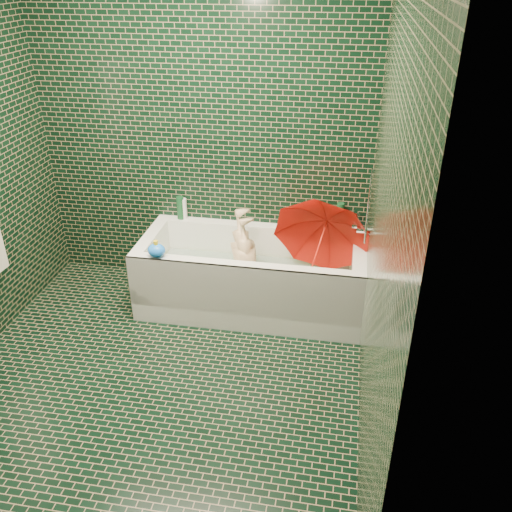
% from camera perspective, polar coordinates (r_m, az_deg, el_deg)
% --- Properties ---
extents(floor, '(2.80, 2.80, 0.00)m').
position_cam_1_polar(floor, '(3.66, -10.57, -13.16)').
color(floor, black).
rests_on(floor, ground).
extents(wall_back, '(2.80, 0.00, 2.80)m').
position_cam_1_polar(wall_back, '(4.23, -5.68, 12.64)').
color(wall_back, black).
rests_on(wall_back, floor).
extents(wall_right, '(0.00, 2.80, 2.80)m').
position_cam_1_polar(wall_right, '(2.78, 13.04, 3.12)').
color(wall_right, black).
rests_on(wall_right, floor).
extents(bathtub, '(1.70, 0.75, 0.55)m').
position_cam_1_polar(bathtub, '(4.21, -0.47, -2.83)').
color(bathtub, white).
rests_on(bathtub, floor).
extents(bath_mat, '(1.35, 0.47, 0.01)m').
position_cam_1_polar(bath_mat, '(4.25, -0.42, -3.35)').
color(bath_mat, '#57CD29').
rests_on(bath_mat, bathtub).
extents(water, '(1.48, 0.53, 0.00)m').
position_cam_1_polar(water, '(4.18, -0.43, -1.67)').
color(water, silver).
rests_on(water, bathtub).
extents(faucet, '(0.18, 0.19, 0.55)m').
position_cam_1_polar(faucet, '(3.90, 11.39, 3.22)').
color(faucet, silver).
rests_on(faucet, wall_right).
extents(child, '(1.01, 0.62, 0.29)m').
position_cam_1_polar(child, '(4.18, -0.85, -1.46)').
color(child, tan).
rests_on(child, bathtub).
extents(umbrella, '(1.01, 1.00, 1.07)m').
position_cam_1_polar(umbrella, '(3.91, 6.57, 0.87)').
color(umbrella, red).
rests_on(umbrella, bathtub).
extents(soap_bottle_a, '(0.11, 0.11, 0.26)m').
position_cam_1_polar(soap_bottle_a, '(4.31, 10.01, 2.64)').
color(soap_bottle_a, white).
rests_on(soap_bottle_a, bathtub).
extents(soap_bottle_b, '(0.09, 0.10, 0.20)m').
position_cam_1_polar(soap_bottle_b, '(4.27, 10.06, 2.38)').
color(soap_bottle_b, '#53217C').
rests_on(soap_bottle_b, bathtub).
extents(soap_bottle_c, '(0.19, 0.19, 0.19)m').
position_cam_1_polar(soap_bottle_c, '(4.27, 9.78, 2.43)').
color(soap_bottle_c, '#134322').
rests_on(soap_bottle_c, bathtub).
extents(bottle_right_tall, '(0.07, 0.07, 0.24)m').
position_cam_1_polar(bottle_right_tall, '(4.23, 8.80, 4.01)').
color(bottle_right_tall, '#134322').
rests_on(bottle_right_tall, bathtub).
extents(bottle_right_pump, '(0.05, 0.05, 0.18)m').
position_cam_1_polar(bottle_right_pump, '(4.23, 10.41, 3.45)').
color(bottle_right_pump, silver).
rests_on(bottle_right_pump, bathtub).
extents(bottle_left_tall, '(0.06, 0.06, 0.19)m').
position_cam_1_polar(bottle_left_tall, '(4.45, -7.96, 5.05)').
color(bottle_left_tall, '#134322').
rests_on(bottle_left_tall, bathtub).
extents(bottle_left_short, '(0.06, 0.06, 0.17)m').
position_cam_1_polar(bottle_left_short, '(4.46, -7.62, 4.97)').
color(bottle_left_short, white).
rests_on(bottle_left_short, bathtub).
extents(rubber_duck, '(0.12, 0.08, 0.09)m').
position_cam_1_polar(rubber_duck, '(4.28, 7.01, 3.30)').
color(rubber_duck, yellow).
rests_on(rubber_duck, bathtub).
extents(bath_toy, '(0.16, 0.15, 0.13)m').
position_cam_1_polar(bath_toy, '(3.90, -10.44, 0.61)').
color(bath_toy, '#1B70F5').
rests_on(bath_toy, bathtub).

